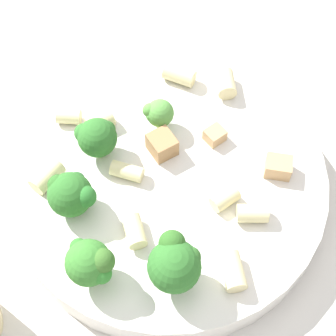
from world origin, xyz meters
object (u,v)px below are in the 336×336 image
(rigatoni_1, at_px, (233,271))
(chicken_chunk_1, at_px, (278,167))
(rigatoni_3, at_px, (47,176))
(rigatoni_7, at_px, (252,213))
(rigatoni_8, at_px, (225,199))
(broccoli_floret_0, at_px, (175,263))
(rigatoni_5, at_px, (127,171))
(broccoli_floret_4, at_px, (91,263))
(broccoli_floret_2, at_px, (158,113))
(chicken_chunk_0, at_px, (162,145))
(rigatoni_4, at_px, (226,83))
(pasta_bowl, at_px, (168,182))
(broccoli_floret_3, at_px, (97,137))
(rigatoni_9, at_px, (69,116))
(chicken_chunk_2, at_px, (211,132))
(rigatoni_0, at_px, (179,75))
(broccoli_floret_1, at_px, (71,194))
(rigatoni_2, at_px, (100,122))
(rigatoni_6, at_px, (135,231))

(rigatoni_1, bearing_deg, chicken_chunk_1, -156.59)
(rigatoni_3, bearing_deg, rigatoni_7, 127.21)
(rigatoni_8, bearing_deg, rigatoni_3, -49.30)
(broccoli_floret_0, distance_m, rigatoni_1, 0.05)
(rigatoni_3, distance_m, rigatoni_5, 0.07)
(broccoli_floret_4, bearing_deg, rigatoni_3, -103.43)
(broccoli_floret_2, xyz_separation_m, chicken_chunk_0, (0.02, 0.02, -0.01))
(rigatoni_4, bearing_deg, broccoli_floret_0, 34.04)
(pasta_bowl, xyz_separation_m, broccoli_floret_4, (0.10, 0.03, 0.04))
(broccoli_floret_3, distance_m, rigatoni_9, 0.05)
(broccoli_floret_4, xyz_separation_m, chicken_chunk_2, (-0.16, -0.04, -0.02))
(rigatoni_1, bearing_deg, rigatoni_4, -132.69)
(broccoli_floret_0, height_order, rigatoni_0, broccoli_floret_0)
(chicken_chunk_0, bearing_deg, rigatoni_9, -62.39)
(rigatoni_0, bearing_deg, rigatoni_8, 63.88)
(broccoli_floret_1, bearing_deg, chicken_chunk_2, 170.33)
(rigatoni_1, relative_size, chicken_chunk_2, 1.73)
(rigatoni_2, xyz_separation_m, chicken_chunk_1, (-0.08, 0.14, -0.00))
(rigatoni_1, relative_size, rigatoni_8, 1.24)
(rigatoni_3, bearing_deg, rigatoni_2, -167.03)
(broccoli_floret_1, height_order, broccoli_floret_3, same)
(broccoli_floret_0, bearing_deg, broccoli_floret_3, -102.11)
(pasta_bowl, height_order, rigatoni_6, rigatoni_6)
(broccoli_floret_4, distance_m, rigatoni_1, 0.11)
(broccoli_floret_4, relative_size, rigatoni_4, 1.67)
(broccoli_floret_0, relative_size, rigatoni_8, 2.10)
(rigatoni_1, height_order, rigatoni_7, rigatoni_1)
(broccoli_floret_4, bearing_deg, chicken_chunk_2, -167.13)
(rigatoni_7, xyz_separation_m, chicken_chunk_2, (-0.03, -0.08, -0.00))
(broccoli_floret_4, bearing_deg, rigatoni_9, -118.93)
(rigatoni_2, bearing_deg, rigatoni_0, 176.15)
(broccoli_floret_0, height_order, rigatoni_3, broccoli_floret_0)
(broccoli_floret_4, distance_m, rigatoni_5, 0.09)
(broccoli_floret_1, relative_size, rigatoni_3, 1.37)
(broccoli_floret_0, bearing_deg, chicken_chunk_1, -174.01)
(broccoli_floret_3, relative_size, chicken_chunk_2, 2.43)
(broccoli_floret_3, bearing_deg, pasta_bowl, 117.96)
(rigatoni_5, bearing_deg, rigatoni_4, -174.48)
(rigatoni_5, height_order, rigatoni_6, rigatoni_6)
(broccoli_floret_2, xyz_separation_m, broccoli_floret_3, (0.06, -0.01, 0.00))
(rigatoni_5, bearing_deg, broccoli_floret_4, 35.04)
(rigatoni_5, relative_size, chicken_chunk_0, 1.22)
(rigatoni_2, height_order, rigatoni_6, same)
(rigatoni_7, bearing_deg, rigatoni_5, -62.67)
(chicken_chunk_2, bearing_deg, rigatoni_9, -48.68)
(chicken_chunk_1, bearing_deg, broccoli_floret_4, -9.28)
(rigatoni_5, bearing_deg, chicken_chunk_1, 140.38)
(broccoli_floret_4, xyz_separation_m, rigatoni_0, (-0.18, -0.10, -0.02))
(rigatoni_1, bearing_deg, pasta_bowl, -102.84)
(pasta_bowl, bearing_deg, broccoli_floret_3, -62.04)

